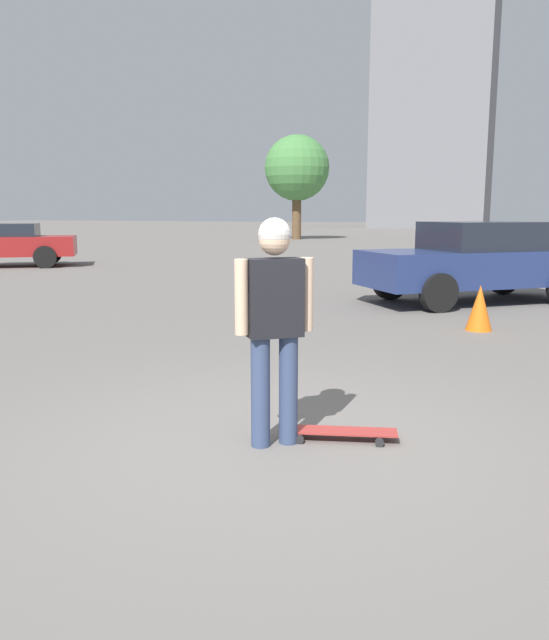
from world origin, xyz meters
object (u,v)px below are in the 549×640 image
traffic_cone (480,308)px  car_parked_far (1,244)px  person (274,313)px  skateboard (339,432)px  car_parked_near (477,261)px

traffic_cone → car_parked_far: bearing=159.7°
person → traffic_cone: 5.60m
skateboard → car_parked_far: 18.27m
person → car_parked_far: bearing=100.9°
skateboard → traffic_cone: 5.23m
person → traffic_cone: size_ratio=2.50×
car_parked_near → traffic_cone: bearing=54.9°
person → car_parked_near: bearing=44.3°
person → skateboard: size_ratio=1.88×
person → car_parked_far: 18.08m
skateboard → car_parked_near: bearing=-108.5°
skateboard → car_parked_far: (-14.68, 10.85, 0.69)m
person → car_parked_near: (0.68, 8.55, -0.20)m
skateboard → car_parked_near: car_parked_near is taller
car_parked_near → car_parked_far: bearing=-51.0°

